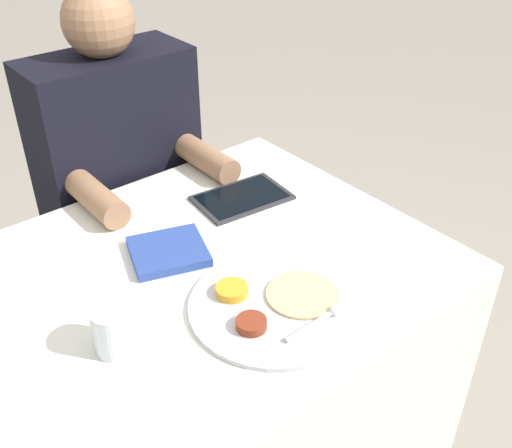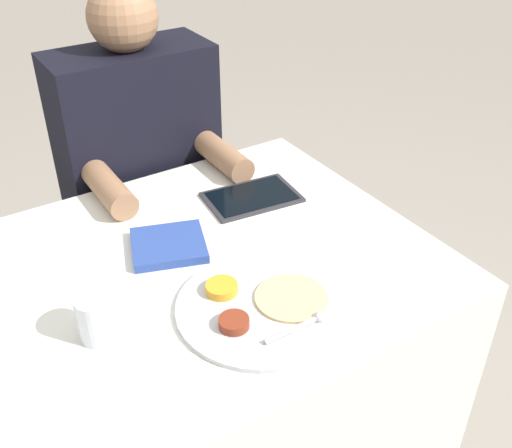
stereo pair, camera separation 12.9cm
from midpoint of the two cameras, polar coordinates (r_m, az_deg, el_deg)
dining_table at (r=1.53m, az=-6.96°, el=-15.14°), size 0.99×0.81×0.74m
thali_tray at (r=1.16m, az=-1.46°, el=-7.83°), size 0.33×0.33×0.03m
red_notebook at (r=1.31m, az=-11.14°, el=-2.73°), size 0.20×0.19×0.02m
tablet_device at (r=1.49m, az=-3.82°, el=2.45°), size 0.24×0.17×0.01m
person_diner at (r=1.81m, az=-14.22°, el=0.71°), size 0.43×0.41×1.21m
drinking_glass at (r=1.10m, az=-16.67°, el=-9.68°), size 0.08×0.08×0.09m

